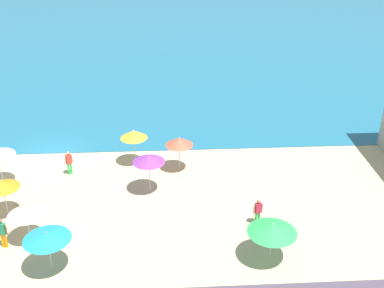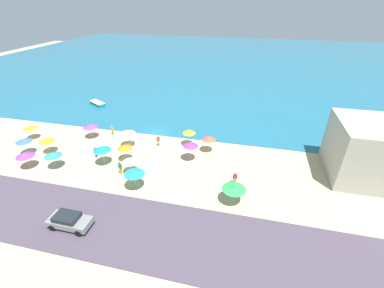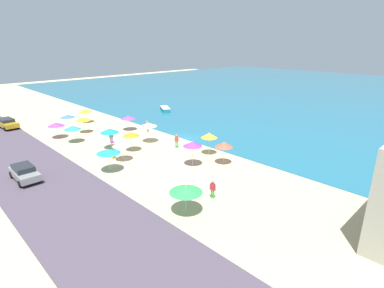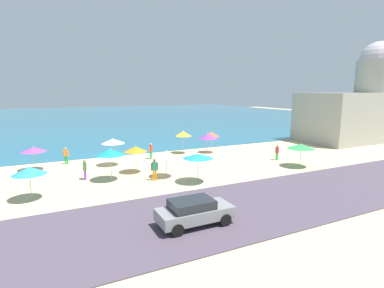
{
  "view_description": "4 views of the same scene",
  "coord_description": "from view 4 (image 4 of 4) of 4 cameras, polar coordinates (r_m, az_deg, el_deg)",
  "views": [
    {
      "loc": [
        8.4,
        -31.02,
        16.22
      ],
      "look_at": [
        10.1,
        -1.54,
        1.27
      ],
      "focal_mm": 45.0,
      "sensor_mm": 36.0,
      "label": 1
    },
    {
      "loc": [
        13.88,
        -32.94,
        18.78
      ],
      "look_at": [
        7.09,
        -3.94,
        1.53
      ],
      "focal_mm": 24.0,
      "sensor_mm": 36.0,
      "label": 2
    },
    {
      "loc": [
        27.79,
        -25.58,
        12.09
      ],
      "look_at": [
        4.49,
        -2.88,
        1.08
      ],
      "focal_mm": 28.0,
      "sensor_mm": 36.0,
      "label": 3
    },
    {
      "loc": [
        -7.59,
        -32.2,
        6.94
      ],
      "look_at": [
        7.28,
        -1.76,
        0.98
      ],
      "focal_mm": 28.0,
      "sensor_mm": 36.0,
      "label": 4
    }
  ],
  "objects": [
    {
      "name": "sea",
      "position": [
        87.8,
        -21.07,
        4.79
      ],
      "size": [
        150.0,
        110.0,
        0.05
      ],
      "primitive_type": "cube",
      "color": "#206581",
      "rests_on": "ground_plane"
    },
    {
      "name": "bather_1",
      "position": [
        23.75,
        -7.15,
        -4.62
      ],
      "size": [
        0.56,
        0.28,
        1.76
      ],
      "color": "orange",
      "rests_on": "ground_plane"
    },
    {
      "name": "parked_car_0",
      "position": [
        15.93,
        0.42,
        -12.68
      ],
      "size": [
        3.98,
        1.85,
        1.39
      ],
      "color": "gray",
      "rests_on": "coastal_road"
    },
    {
      "name": "beach_umbrella_11",
      "position": [
        29.83,
        -27.95,
        -0.93
      ],
      "size": [
        2.14,
        2.14,
        2.19
      ],
      "color": "#B2B2B7",
      "rests_on": "ground_plane"
    },
    {
      "name": "beach_umbrella_10",
      "position": [
        28.99,
        -14.82,
        0.52
      ],
      "size": [
        2.14,
        2.14,
        2.64
      ],
      "color": "#B2B2B7",
      "rests_on": "ground_plane"
    },
    {
      "name": "ground_plane",
      "position": [
        33.8,
        -12.51,
        -2.11
      ],
      "size": [
        160.0,
        160.0,
        0.0
      ],
      "primitive_type": "plane",
      "color": "#CBB487"
    },
    {
      "name": "bather_0",
      "position": [
        31.71,
        15.89,
        -1.4
      ],
      "size": [
        0.55,
        0.31,
        1.6
      ],
      "color": "green",
      "rests_on": "ground_plane"
    },
    {
      "name": "bather_3",
      "position": [
        31.32,
        -7.88,
        -1.16
      ],
      "size": [
        0.48,
        0.39,
        1.68
      ],
      "color": "green",
      "rests_on": "ground_plane"
    },
    {
      "name": "harbor_fortress",
      "position": [
        49.9,
        29.66,
        6.32
      ],
      "size": [
        15.43,
        8.11,
        14.05
      ],
      "color": "#A0A091",
      "rests_on": "ground_plane"
    },
    {
      "name": "bather_4",
      "position": [
        31.39,
        -22.87,
        -1.87
      ],
      "size": [
        0.53,
        0.35,
        1.65
      ],
      "color": "green",
      "rests_on": "ground_plane"
    },
    {
      "name": "bather_2",
      "position": [
        25.31,
        -19.75,
        -4.43
      ],
      "size": [
        0.32,
        0.55,
        1.61
      ],
      "color": "purple",
      "rests_on": "ground_plane"
    },
    {
      "name": "beach_umbrella_13",
      "position": [
        22.81,
        1.13,
        -2.31
      ],
      "size": [
        2.3,
        2.3,
        2.33
      ],
      "color": "#B2B2B7",
      "rests_on": "ground_plane"
    },
    {
      "name": "beach_umbrella_7",
      "position": [
        24.37,
        -4.88,
        -1.96
      ],
      "size": [
        1.93,
        1.93,
        2.25
      ],
      "color": "#B2B2B7",
      "rests_on": "ground_plane"
    },
    {
      "name": "beach_umbrella_9",
      "position": [
        29.43,
        20.07,
        -0.42
      ],
      "size": [
        2.47,
        2.47,
        2.23
      ],
      "color": "#B2B2B7",
      "rests_on": "ground_plane"
    },
    {
      "name": "beach_umbrella_1",
      "position": [
        21.83,
        -28.6,
        -4.47
      ],
      "size": [
        2.09,
        2.09,
        2.28
      ],
      "color": "#B2B2B7",
      "rests_on": "ground_plane"
    },
    {
      "name": "beach_umbrella_3",
      "position": [
        34.14,
        3.67,
        1.88
      ],
      "size": [
        1.84,
        1.84,
        2.48
      ],
      "color": "#B2B2B7",
      "rests_on": "ground_plane"
    },
    {
      "name": "beach_umbrella_8",
      "position": [
        26.06,
        -10.69,
        -0.97
      ],
      "size": [
        1.92,
        1.92,
        2.37
      ],
      "color": "#B2B2B7",
      "rests_on": "ground_plane"
    },
    {
      "name": "beach_umbrella_2",
      "position": [
        30.9,
        3.0,
        1.46
      ],
      "size": [
        1.98,
        1.98,
        2.69
      ],
      "color": "#B2B2B7",
      "rests_on": "ground_plane"
    },
    {
      "name": "coastal_road",
      "position": [
        17.52,
        1.96,
        -13.25
      ],
      "size": [
        80.0,
        8.0,
        0.06
      ],
      "primitive_type": "cube",
      "color": "#4B404E",
      "rests_on": "ground_plane"
    },
    {
      "name": "beach_umbrella_14",
      "position": [
        33.68,
        -1.67,
        1.97
      ],
      "size": [
        1.83,
        1.83,
        2.6
      ],
      "color": "#B2B2B7",
      "rests_on": "ground_plane"
    },
    {
      "name": "beach_umbrella_4",
      "position": [
        24.14,
        -15.29,
        -1.5
      ],
      "size": [
        2.18,
        2.18,
        2.61
      ],
      "color": "#B2B2B7",
      "rests_on": "ground_plane"
    }
  ]
}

